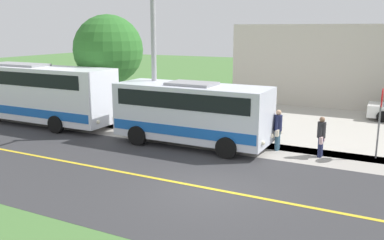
# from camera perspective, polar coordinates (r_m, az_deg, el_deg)

# --- Properties ---
(ground_plane) EXTENTS (120.00, 120.00, 0.00)m
(ground_plane) POSITION_cam_1_polar(r_m,az_deg,el_deg) (14.02, 2.25, -9.32)
(ground_plane) COLOR #477238
(road_surface) EXTENTS (8.00, 100.00, 0.01)m
(road_surface) POSITION_cam_1_polar(r_m,az_deg,el_deg) (14.02, 2.25, -9.31)
(road_surface) COLOR #333335
(road_surface) RESTS_ON ground
(sidewalk) EXTENTS (2.40, 100.00, 0.01)m
(sidewalk) POSITION_cam_1_polar(r_m,az_deg,el_deg) (18.62, 9.03, -3.93)
(sidewalk) COLOR #9E9991
(sidewalk) RESTS_ON ground
(parking_lot_surface) EXTENTS (14.00, 36.00, 0.01)m
(parking_lot_surface) POSITION_cam_1_polar(r_m,az_deg,el_deg) (24.90, 20.87, -0.44)
(parking_lot_surface) COLOR #B2ADA3
(parking_lot_surface) RESTS_ON ground
(road_centre_line) EXTENTS (0.16, 100.00, 0.00)m
(road_centre_line) POSITION_cam_1_polar(r_m,az_deg,el_deg) (14.02, 2.25, -9.29)
(road_centre_line) COLOR gold
(road_centre_line) RESTS_ON ground
(shuttle_bus_front) EXTENTS (2.59, 7.13, 2.86)m
(shuttle_bus_front) POSITION_cam_1_polar(r_m,az_deg,el_deg) (18.67, -0.01, 1.25)
(shuttle_bus_front) COLOR silver
(shuttle_bus_front) RESTS_ON ground
(transit_bus_rear) EXTENTS (2.59, 12.01, 3.29)m
(transit_bus_rear) POSITION_cam_1_polar(r_m,az_deg,el_deg) (25.39, -22.33, 3.81)
(transit_bus_rear) COLOR white
(transit_bus_rear) RESTS_ON ground
(pedestrian_with_bags) EXTENTS (0.72, 0.34, 1.69)m
(pedestrian_with_bags) POSITION_cam_1_polar(r_m,az_deg,el_deg) (17.87, 17.23, -2.04)
(pedestrian_with_bags) COLOR #1E2347
(pedestrian_with_bags) RESTS_ON ground
(pedestrian_waiting) EXTENTS (0.72, 0.34, 1.78)m
(pedestrian_waiting) POSITION_cam_1_polar(r_m,az_deg,el_deg) (18.40, 11.66, -1.13)
(pedestrian_waiting) COLOR #335972
(pedestrian_waiting) RESTS_ON ground
(stop_sign) EXTENTS (0.76, 0.07, 2.88)m
(stop_sign) POSITION_cam_1_polar(r_m,az_deg,el_deg) (18.23, 24.34, 1.10)
(stop_sign) COLOR slate
(stop_sign) RESTS_ON ground
(street_light_pole) EXTENTS (1.97, 0.24, 7.39)m
(street_light_pole) POSITION_cam_1_polar(r_m,az_deg,el_deg) (19.84, -5.46, 9.20)
(street_light_pole) COLOR #9E9EA3
(street_light_pole) RESTS_ON ground
(tree_curbside) EXTENTS (3.94, 3.94, 5.98)m
(tree_curbside) POSITION_cam_1_polar(r_m,az_deg,el_deg) (24.55, -11.34, 9.37)
(tree_curbside) COLOR #4C3826
(tree_curbside) RESTS_ON ground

